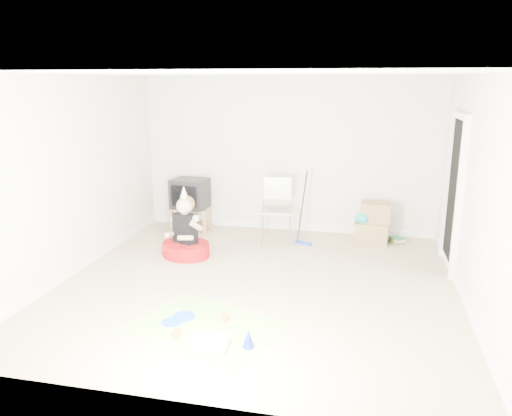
% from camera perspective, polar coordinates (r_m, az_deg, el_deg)
% --- Properties ---
extents(ground, '(5.00, 5.00, 0.00)m').
position_cam_1_polar(ground, '(6.47, 0.10, -8.66)').
color(ground, tan).
rests_on(ground, ground).
extents(doorway_recess, '(0.02, 0.90, 2.05)m').
position_cam_1_polar(doorway_recess, '(7.27, 21.72, 1.39)').
color(doorway_recess, black).
rests_on(doorway_recess, ground).
extents(tv_stand, '(0.67, 0.43, 0.41)m').
position_cam_1_polar(tv_stand, '(8.71, -7.47, -0.97)').
color(tv_stand, '#997045').
rests_on(tv_stand, ground).
extents(crt_tv, '(0.62, 0.53, 0.50)m').
position_cam_1_polar(crt_tv, '(8.61, -7.55, 1.68)').
color(crt_tv, black).
rests_on(crt_tv, tv_stand).
extents(folding_chair, '(0.53, 0.51, 1.06)m').
position_cam_1_polar(folding_chair, '(7.96, 2.34, -0.31)').
color(folding_chair, '#98989E').
rests_on(folding_chair, ground).
extents(cardboard_boxes, '(0.54, 0.42, 0.66)m').
position_cam_1_polar(cardboard_boxes, '(8.18, 13.13, -1.73)').
color(cardboard_boxes, olive).
rests_on(cardboard_boxes, ground).
extents(floor_mop, '(0.30, 0.37, 1.13)m').
position_cam_1_polar(floor_mop, '(7.94, 5.43, -2.30)').
color(floor_mop, '#2440B5').
rests_on(floor_mop, ground).
extents(book_pile, '(0.25, 0.28, 0.11)m').
position_cam_1_polar(book_pile, '(8.32, 15.78, -3.53)').
color(book_pile, '#236937').
rests_on(book_pile, ground).
extents(seated_woman, '(0.97, 0.97, 1.06)m').
position_cam_1_polar(seated_woman, '(7.45, -8.04, -3.75)').
color(seated_woman, '#A30F12').
rests_on(seated_woman, ground).
extents(party_mat, '(1.80, 1.56, 0.01)m').
position_cam_1_polar(party_mat, '(5.44, -5.72, -13.34)').
color(party_mat, '#DE2E78').
rests_on(party_mat, ground).
extents(birthday_cake, '(0.35, 0.28, 0.15)m').
position_cam_1_polar(birthday_cake, '(5.03, -5.22, -15.29)').
color(birthday_cake, white).
rests_on(birthday_cake, party_mat).
extents(blue_plate_near, '(0.31, 0.31, 0.01)m').
position_cam_1_polar(blue_plate_near, '(5.66, -8.25, -12.17)').
color(blue_plate_near, blue).
rests_on(blue_plate_near, party_mat).
extents(blue_plate_far, '(0.31, 0.31, 0.01)m').
position_cam_1_polar(blue_plate_far, '(5.57, -9.58, -12.72)').
color(blue_plate_far, blue).
rests_on(blue_plate_far, party_mat).
extents(orange_cup_near, '(0.09, 0.09, 0.08)m').
position_cam_1_polar(orange_cup_near, '(5.51, -3.55, -12.42)').
color(orange_cup_near, '#FC5E1C').
rests_on(orange_cup_near, party_mat).
extents(orange_cup_far, '(0.09, 0.09, 0.09)m').
position_cam_1_polar(orange_cup_far, '(5.24, -9.00, -14.01)').
color(orange_cup_far, '#FC5E1C').
rests_on(orange_cup_far, party_mat).
extents(blue_party_hat, '(0.17, 0.17, 0.18)m').
position_cam_1_polar(blue_party_hat, '(5.01, -0.87, -14.70)').
color(blue_party_hat, '#1C27C4').
rests_on(blue_party_hat, party_mat).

